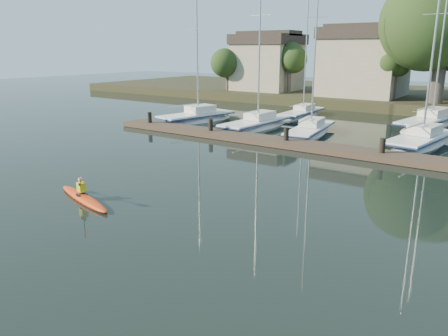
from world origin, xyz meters
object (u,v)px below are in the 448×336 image
Objects in this scene: sailboat_0 at (196,124)px; sailboat_6 at (430,128)px; sailboat_3 at (420,149)px; sailboat_2 at (310,137)px; dock at (331,149)px; kayak at (83,197)px; sailboat_1 at (256,131)px; sailboat_5 at (302,118)px.

sailboat_6 reaches higher than sailboat_0.
sailboat_6 is at bearing 105.38° from sailboat_3.
sailboat_2 is at bearing 12.10° from sailboat_0.
dock is 2.56× the size of sailboat_0.
sailboat_3 is at bearing 51.45° from dock.
kayak reaches higher than dock.
sailboat_0 is 0.91× the size of sailboat_1.
kayak is at bearing -106.67° from sailboat_3.
sailboat_1 is (-7.90, 4.47, -0.40)m from dock.
kayak is at bearing -96.72° from sailboat_6.
sailboat_0 is 0.95× the size of sailboat_3.
sailboat_0 is 5.92m from sailboat_1.
sailboat_1 reaches higher than sailboat_0.
sailboat_1 is at bearing -168.52° from sailboat_3.
sailboat_0 is at bearing -175.84° from sailboat_1.
sailboat_2 reaches higher than sailboat_5.
sailboat_2 reaches higher than sailboat_0.
sailboat_5 is (-4.30, 7.84, 0.01)m from sailboat_2.
sailboat_1 is 1.04× the size of sailboat_3.
kayak is 18.79m from sailboat_1.
dock is (5.03, 14.09, 0.04)m from kayak.
dock is at bearing -5.73° from sailboat_0.
sailboat_1 is 14.26m from sailboat_6.
sailboat_6 is (3.02, 13.65, -0.41)m from dock.
sailboat_5 is at bearing 63.79° from sailboat_0.
sailboat_1 is 11.95m from sailboat_3.
sailboat_3 is at bearing 79.59° from kayak.
kayak is 21.20m from sailboat_3.
sailboat_6 is at bearing 6.42° from sailboat_5.
sailboat_3 is (7.38, 0.64, -0.03)m from sailboat_2.
sailboat_5 is 0.74× the size of sailboat_6.
sailboat_6 reaches higher than sailboat_3.
sailboat_1 is at bearing -92.86° from sailboat_5.
kayak is 0.29× the size of sailboat_1.
sailboat_0 is 17.87m from sailboat_3.
sailboat_6 reaches higher than sailboat_5.
sailboat_5 is at bearing 110.56° from kayak.
dock is 14.50m from sailboat_0.
kayak is 20.47m from sailboat_0.
kayak is 0.32× the size of sailboat_0.
sailboat_0 is at bearing 130.33° from kayak.
sailboat_2 is (10.47, 0.04, 0.04)m from sailboat_0.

